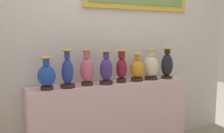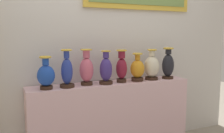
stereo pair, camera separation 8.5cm
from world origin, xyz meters
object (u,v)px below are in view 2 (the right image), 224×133
vase_burgundy (122,67)px  vase_indigo (106,70)px  vase_sapphire (46,75)px  vase_rose (87,69)px  vase_ivory (152,67)px  vase_cobalt (67,72)px  vase_amber (137,69)px  vase_onyx (168,65)px

vase_burgundy → vase_indigo: bearing=-174.4°
vase_sapphire → vase_rose: bearing=4.7°
vase_ivory → vase_cobalt: bearing=-178.4°
vase_amber → vase_ivory: (0.21, 0.02, 0.02)m
vase_sapphire → vase_rose: 0.45m
vase_rose → vase_indigo: size_ratio=1.05×
vase_cobalt → vase_rose: (0.23, 0.03, 0.01)m
vase_burgundy → vase_onyx: bearing=-1.0°
vase_indigo → vase_amber: 0.42m
vase_cobalt → vase_indigo: bearing=-0.1°
vase_indigo → vase_amber: bearing=2.0°
vase_sapphire → vase_indigo: size_ratio=0.90×
vase_rose → vase_ivory: bearing=-0.2°
vase_cobalt → vase_amber: vase_cobalt is taller
vase_onyx → vase_burgundy: bearing=179.0°
vase_sapphire → vase_rose: vase_rose is taller
vase_burgundy → vase_ivory: vase_burgundy is taller
vase_indigo → vase_ivory: same height
vase_cobalt → vase_onyx: (1.30, 0.01, 0.01)m
vase_indigo → vase_ivory: (0.63, 0.03, 0.00)m
vase_cobalt → vase_amber: 0.86m
vase_amber → vase_sapphire: bearing=-179.0°
vase_rose → vase_indigo: vase_rose is taller
vase_cobalt → vase_amber: (0.86, 0.01, -0.02)m
vase_ivory → vase_amber: bearing=-175.8°
vase_cobalt → vase_indigo: size_ratio=1.07×
vase_sapphire → vase_onyx: size_ratio=0.86×
vase_sapphire → vase_amber: same height
vase_rose → vase_burgundy: 0.42m
vase_indigo → vase_rose: bearing=171.3°
vase_sapphire → vase_rose: (0.45, 0.04, 0.03)m
vase_amber → vase_rose: bearing=178.3°
vase_burgundy → vase_onyx: 0.65m
vase_sapphire → vase_indigo: vase_indigo is taller
vase_indigo → vase_onyx: vase_onyx is taller
vase_cobalt → vase_burgundy: bearing=1.7°
vase_amber → vase_onyx: 0.44m
vase_sapphire → vase_burgundy: size_ratio=0.89×
vase_rose → vase_burgundy: vase_rose is taller
vase_onyx → vase_sapphire: bearing=-179.5°
vase_indigo → vase_ivory: bearing=2.8°
vase_amber → vase_ivory: bearing=4.2°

